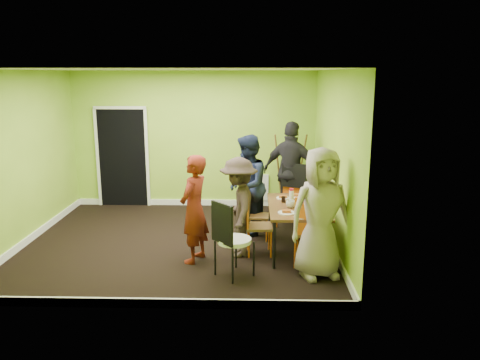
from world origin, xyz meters
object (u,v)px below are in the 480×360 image
object	(u,v)px
chair_left_near	(254,221)
person_front_end	(321,213)
chair_back_end	(294,182)
thermos	(291,197)
person_standing	(194,209)
chair_left_far	(254,211)
easel	(290,174)
dining_table	(298,209)
chair_front_end	(309,227)
orange_bottle	(291,201)
person_left_far	(247,186)
chair_bentwood	(230,236)
blue_bottle	(321,205)
person_left_near	(239,207)
person_back_end	(292,172)

from	to	relation	value
chair_left_near	person_front_end	xyz separation A→B (m)	(0.89, -0.77, 0.37)
chair_back_end	thermos	distance (m)	1.37
chair_left_near	person_standing	bearing A→B (deg)	-74.89
chair_back_end	chair_left_far	bearing A→B (deg)	71.81
chair_left_near	chair_left_far	bearing A→B (deg)	177.34
easel	chair_left_near	bearing A→B (deg)	-107.76
dining_table	chair_front_end	size ratio (longest dim) A/B	1.41
orange_bottle	person_left_far	bearing A→B (deg)	136.71
chair_back_end	chair_bentwood	xyz separation A→B (m)	(-1.06, -2.42, -0.20)
chair_front_end	easel	bearing A→B (deg)	102.87
chair_left_far	orange_bottle	bearing A→B (deg)	57.02
dining_table	chair_front_end	distance (m)	0.62
blue_bottle	thermos	bearing A→B (deg)	134.27
person_left_near	blue_bottle	bearing A→B (deg)	78.75
dining_table	person_front_end	bearing A→B (deg)	-76.59
chair_bentwood	blue_bottle	distance (m)	1.48
dining_table	person_standing	xyz separation A→B (m)	(-1.56, -0.43, 0.11)
blue_bottle	person_left_far	bearing A→B (deg)	134.14
chair_bentwood	person_standing	xyz separation A→B (m)	(-0.55, 0.56, 0.21)
dining_table	thermos	distance (m)	0.20
person_standing	blue_bottle	bearing A→B (deg)	112.91
orange_bottle	person_back_end	distance (m)	1.48
thermos	orange_bottle	bearing A→B (deg)	94.59
chair_left_far	chair_bentwood	size ratio (longest dim) A/B	0.79
person_front_end	dining_table	bearing A→B (deg)	87.27
chair_back_end	person_left_near	distance (m)	1.87
easel	thermos	distance (m)	2.00
dining_table	chair_left_near	distance (m)	0.71
chair_left_near	chair_front_end	size ratio (longest dim) A/B	0.90
blue_bottle	person_front_end	size ratio (longest dim) A/B	0.12
chair_bentwood	person_front_end	size ratio (longest dim) A/B	0.60
chair_left_near	easel	size ratio (longest dim) A/B	0.59
chair_back_end	person_left_far	distance (m)	1.07
person_left_near	person_back_end	xyz separation A→B (m)	(0.94, 1.78, 0.18)
person_left_far	person_standing	bearing A→B (deg)	-21.16
chair_back_end	easel	size ratio (longest dim) A/B	0.70
chair_left_far	blue_bottle	bearing A→B (deg)	50.60
chair_bentwood	person_front_end	bearing A→B (deg)	51.86
chair_front_end	person_left_far	bearing A→B (deg)	134.22
thermos	person_standing	bearing A→B (deg)	-161.38
dining_table	orange_bottle	distance (m)	0.19
person_front_end	thermos	bearing A→B (deg)	91.78
chair_back_end	chair_front_end	distance (m)	2.04
person_back_end	person_left_near	bearing A→B (deg)	85.45
easel	person_back_end	xyz separation A→B (m)	(-0.00, -0.46, 0.15)
orange_bottle	person_front_end	bearing A→B (deg)	-72.92
chair_back_end	blue_bottle	size ratio (longest dim) A/B	5.06
chair_left_near	person_left_near	world-z (taller)	person_left_near
chair_left_far	chair_front_end	distance (m)	1.41
person_left_near	chair_bentwood	bearing A→B (deg)	-10.17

